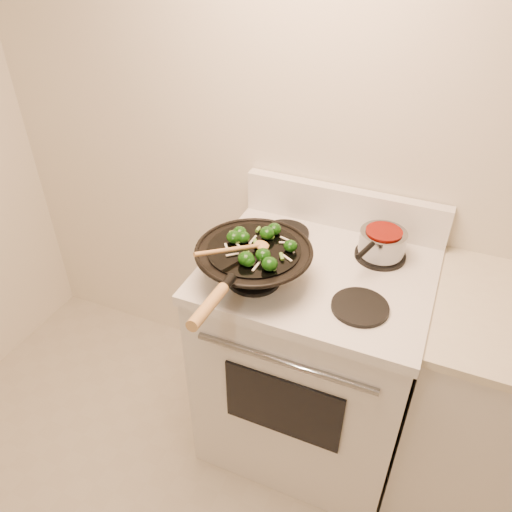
% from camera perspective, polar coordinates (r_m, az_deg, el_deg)
% --- Properties ---
extents(stove, '(0.78, 0.67, 1.08)m').
position_cam_1_polar(stove, '(2.04, 6.26, -11.38)').
color(stove, white).
rests_on(stove, ground).
extents(wok, '(0.38, 0.64, 0.19)m').
position_cam_1_polar(wok, '(1.62, -0.31, -0.74)').
color(wok, black).
rests_on(wok, stove).
extents(stirfry, '(0.25, 0.24, 0.04)m').
position_cam_1_polar(stirfry, '(1.57, 0.28, 1.13)').
color(stirfry, '#0E3709').
rests_on(stirfry, wok).
extents(wooden_spoon, '(0.18, 0.23, 0.07)m').
position_cam_1_polar(wooden_spoon, '(1.56, -1.46, 0.95)').
color(wooden_spoon, '#B68248').
rests_on(wooden_spoon, wok).
extents(saucepan, '(0.16, 0.26, 0.10)m').
position_cam_1_polar(saucepan, '(1.80, 14.20, 1.49)').
color(saucepan, gray).
rests_on(saucepan, stove).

